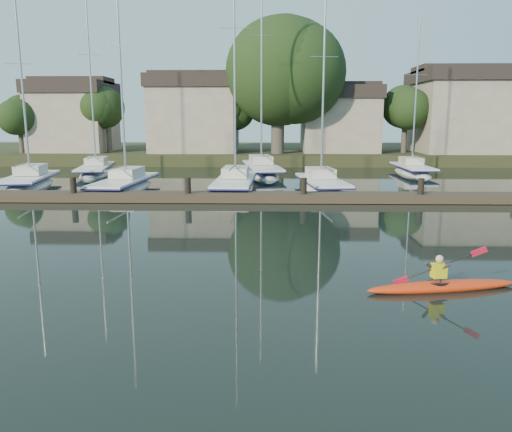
{
  "coord_description": "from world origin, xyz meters",
  "views": [
    {
      "loc": [
        1.19,
        -11.55,
        4.21
      ],
      "look_at": [
        0.8,
        3.77,
        1.2
      ],
      "focal_mm": 35.0,
      "sensor_mm": 36.0,
      "label": 1
    }
  ],
  "objects_px": {
    "sailboat_2": "(235,192)",
    "sailboat_3": "(322,193)",
    "sailboat_0": "(30,190)",
    "sailboat_5": "(96,176)",
    "dock": "(246,197)",
    "sailboat_1": "(125,193)",
    "kayak": "(442,284)",
    "sailboat_6": "(262,176)",
    "sailboat_7": "(412,176)"
  },
  "relations": [
    {
      "from": "kayak",
      "to": "sailboat_7",
      "type": "bearing_deg",
      "value": 65.22
    },
    {
      "from": "kayak",
      "to": "sailboat_1",
      "type": "xyz_separation_m",
      "value": [
        -12.98,
        17.65,
        -0.35
      ]
    },
    {
      "from": "dock",
      "to": "sailboat_6",
      "type": "xyz_separation_m",
      "value": [
        0.65,
        13.17,
        -0.41
      ]
    },
    {
      "from": "sailboat_2",
      "to": "sailboat_7",
      "type": "distance_m",
      "value": 16.12
    },
    {
      "from": "sailboat_5",
      "to": "sailboat_7",
      "type": "distance_m",
      "value": 24.62
    },
    {
      "from": "sailboat_1",
      "to": "sailboat_3",
      "type": "distance_m",
      "value": 11.86
    },
    {
      "from": "sailboat_5",
      "to": "sailboat_6",
      "type": "height_order",
      "value": "sailboat_6"
    },
    {
      "from": "sailboat_5",
      "to": "sailboat_0",
      "type": "bearing_deg",
      "value": -113.3
    },
    {
      "from": "sailboat_1",
      "to": "sailboat_7",
      "type": "height_order",
      "value": "sailboat_1"
    },
    {
      "from": "kayak",
      "to": "sailboat_0",
      "type": "bearing_deg",
      "value": 125.17
    },
    {
      "from": "sailboat_2",
      "to": "sailboat_3",
      "type": "xyz_separation_m",
      "value": [
        5.23,
        -0.06,
        0.0
      ]
    },
    {
      "from": "sailboat_0",
      "to": "sailboat_5",
      "type": "relative_size",
      "value": 0.86
    },
    {
      "from": "dock",
      "to": "sailboat_1",
      "type": "bearing_deg",
      "value": 151.46
    },
    {
      "from": "sailboat_3",
      "to": "sailboat_1",
      "type": "bearing_deg",
      "value": 174.69
    },
    {
      "from": "sailboat_2",
      "to": "sailboat_0",
      "type": "bearing_deg",
      "value": 177.43
    },
    {
      "from": "dock",
      "to": "sailboat_5",
      "type": "distance_m",
      "value": 17.58
    },
    {
      "from": "sailboat_3",
      "to": "sailboat_5",
      "type": "distance_m",
      "value": 18.56
    },
    {
      "from": "sailboat_2",
      "to": "sailboat_5",
      "type": "bearing_deg",
      "value": 145.41
    },
    {
      "from": "kayak",
      "to": "sailboat_6",
      "type": "bearing_deg",
      "value": 89.72
    },
    {
      "from": "sailboat_0",
      "to": "sailboat_2",
      "type": "bearing_deg",
      "value": -13.92
    },
    {
      "from": "sailboat_2",
      "to": "sailboat_3",
      "type": "distance_m",
      "value": 5.23
    },
    {
      "from": "kayak",
      "to": "sailboat_2",
      "type": "xyz_separation_m",
      "value": [
        -6.36,
        17.99,
        -0.35
      ]
    },
    {
      "from": "sailboat_2",
      "to": "sailboat_6",
      "type": "xyz_separation_m",
      "value": [
        1.49,
        8.78,
        -0.01
      ]
    },
    {
      "from": "sailboat_6",
      "to": "sailboat_7",
      "type": "distance_m",
      "value": 11.75
    },
    {
      "from": "sailboat_1",
      "to": "sailboat_6",
      "type": "distance_m",
      "value": 12.21
    },
    {
      "from": "kayak",
      "to": "sailboat_6",
      "type": "height_order",
      "value": "sailboat_6"
    },
    {
      "from": "sailboat_1",
      "to": "sailboat_3",
      "type": "height_order",
      "value": "sailboat_1"
    },
    {
      "from": "sailboat_0",
      "to": "sailboat_3",
      "type": "height_order",
      "value": "sailboat_3"
    },
    {
      "from": "kayak",
      "to": "sailboat_1",
      "type": "bearing_deg",
      "value": 115.76
    },
    {
      "from": "sailboat_7",
      "to": "sailboat_5",
      "type": "bearing_deg",
      "value": -178.03
    },
    {
      "from": "sailboat_2",
      "to": "sailboat_7",
      "type": "height_order",
      "value": "sailboat_2"
    },
    {
      "from": "sailboat_3",
      "to": "sailboat_6",
      "type": "relative_size",
      "value": 0.76
    },
    {
      "from": "sailboat_1",
      "to": "sailboat_2",
      "type": "relative_size",
      "value": 0.91
    },
    {
      "from": "kayak",
      "to": "sailboat_0",
      "type": "xyz_separation_m",
      "value": [
        -19.39,
        18.89,
        -0.37
      ]
    },
    {
      "from": "sailboat_0",
      "to": "sailboat_7",
      "type": "xyz_separation_m",
      "value": [
        26.28,
        8.3,
        0.02
      ]
    },
    {
      "from": "sailboat_3",
      "to": "sailboat_7",
      "type": "bearing_deg",
      "value": 42.53
    },
    {
      "from": "kayak",
      "to": "sailboat_0",
      "type": "relative_size",
      "value": 0.31
    },
    {
      "from": "dock",
      "to": "sailboat_2",
      "type": "height_order",
      "value": "sailboat_2"
    },
    {
      "from": "sailboat_2",
      "to": "sailboat_6",
      "type": "relative_size",
      "value": 0.91
    },
    {
      "from": "dock",
      "to": "sailboat_1",
      "type": "height_order",
      "value": "sailboat_1"
    },
    {
      "from": "sailboat_2",
      "to": "sailboat_6",
      "type": "bearing_deg",
      "value": 81.75
    },
    {
      "from": "sailboat_2",
      "to": "sailboat_3",
      "type": "relative_size",
      "value": 1.2
    },
    {
      "from": "kayak",
      "to": "sailboat_3",
      "type": "xyz_separation_m",
      "value": [
        -1.13,
        17.93,
        -0.35
      ]
    },
    {
      "from": "sailboat_3",
      "to": "sailboat_0",
      "type": "bearing_deg",
      "value": 170.34
    },
    {
      "from": "kayak",
      "to": "sailboat_7",
      "type": "relative_size",
      "value": 0.31
    },
    {
      "from": "sailboat_2",
      "to": "sailboat_6",
      "type": "height_order",
      "value": "sailboat_6"
    },
    {
      "from": "sailboat_6",
      "to": "dock",
      "type": "bearing_deg",
      "value": -100.98
    },
    {
      "from": "dock",
      "to": "sailboat_3",
      "type": "xyz_separation_m",
      "value": [
        4.39,
        4.33,
        -0.4
      ]
    },
    {
      "from": "sailboat_0",
      "to": "sailboat_5",
      "type": "height_order",
      "value": "sailboat_5"
    },
    {
      "from": "kayak",
      "to": "sailboat_3",
      "type": "height_order",
      "value": "sailboat_3"
    }
  ]
}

